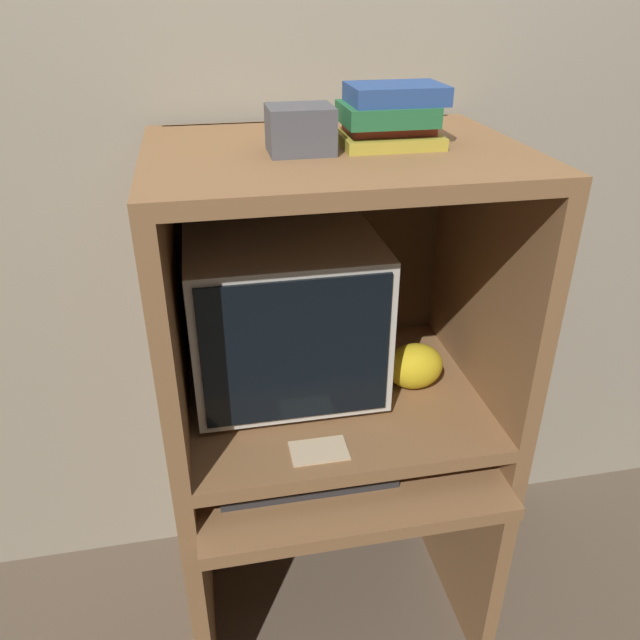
% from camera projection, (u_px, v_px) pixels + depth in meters
% --- Properties ---
extents(wall_back, '(6.00, 0.06, 2.60)m').
position_uv_depth(wall_back, '(306.00, 161.00, 1.70)').
color(wall_back, gray).
rests_on(wall_back, ground_plane).
extents(desk_base, '(0.81, 0.69, 0.68)m').
position_uv_depth(desk_base, '(335.00, 509.00, 1.76)').
color(desk_base, brown).
rests_on(desk_base, ground_plane).
extents(desk_monitor_shelf, '(0.81, 0.62, 0.11)m').
position_uv_depth(desk_monitor_shelf, '(333.00, 400.00, 1.63)').
color(desk_monitor_shelf, brown).
rests_on(desk_monitor_shelf, desk_base).
extents(hutch_upper, '(0.81, 0.62, 0.63)m').
position_uv_depth(hutch_upper, '(332.00, 241.00, 1.45)').
color(hutch_upper, brown).
rests_on(hutch_upper, desk_monitor_shelf).
extents(crt_monitor, '(0.46, 0.41, 0.41)m').
position_uv_depth(crt_monitor, '(284.00, 313.00, 1.55)').
color(crt_monitor, beige).
rests_on(crt_monitor, desk_monitor_shelf).
extents(keyboard, '(0.42, 0.15, 0.03)m').
position_uv_depth(keyboard, '(306.00, 474.00, 1.50)').
color(keyboard, '#2D2D30').
rests_on(keyboard, desk_base).
extents(mouse, '(0.06, 0.04, 0.03)m').
position_uv_depth(mouse, '(419.00, 458.00, 1.54)').
color(mouse, '#28282B').
rests_on(mouse, desk_base).
extents(snack_bag, '(0.15, 0.11, 0.12)m').
position_uv_depth(snack_bag, '(415.00, 366.00, 1.62)').
color(snack_bag, gold).
rests_on(snack_bag, desk_monitor_shelf).
extents(book_stack, '(0.21, 0.16, 0.12)m').
position_uv_depth(book_stack, '(390.00, 116.00, 1.31)').
color(book_stack, gold).
rests_on(book_stack, hutch_upper).
extents(paper_card, '(0.13, 0.08, 0.00)m').
position_uv_depth(paper_card, '(319.00, 451.00, 1.41)').
color(paper_card, '#CCB28C').
rests_on(paper_card, desk_monitor_shelf).
extents(storage_box, '(0.13, 0.11, 0.09)m').
position_uv_depth(storage_box, '(300.00, 129.00, 1.26)').
color(storage_box, '#4C4C51').
rests_on(storage_box, hutch_upper).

